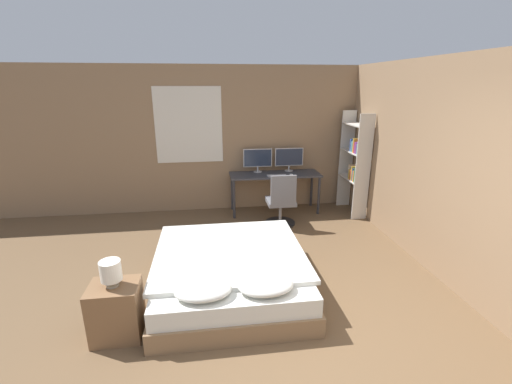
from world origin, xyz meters
name	(u,v)px	position (x,y,z in m)	size (l,w,h in m)	color
ground_plane	(303,372)	(0.00, 0.00, 0.00)	(20.00, 20.00, 0.00)	brown
wall_back	(246,139)	(-0.02, 4.21, 1.35)	(12.00, 0.08, 2.70)	#8E7051
wall_side_right	(442,170)	(2.13, 1.50, 1.35)	(0.06, 12.00, 2.70)	#8E7051
bed	(231,272)	(-0.53, 1.32, 0.24)	(1.74, 1.94, 0.55)	#846647
nightstand	(116,311)	(-1.67, 0.69, 0.28)	(0.46, 0.38, 0.56)	brown
bedside_lamp	(111,271)	(-1.67, 0.69, 0.71)	(0.19, 0.19, 0.26)	gray
desk	(275,178)	(0.49, 3.85, 0.66)	(1.69, 0.57, 0.76)	#38383D
monitor_left	(258,159)	(0.19, 4.04, 1.01)	(0.55, 0.16, 0.45)	#B7B7BC
monitor_right	(289,158)	(0.79, 4.04, 1.01)	(0.55, 0.16, 0.45)	#B7B7BC
keyboard	(277,176)	(0.49, 3.67, 0.76)	(0.35, 0.13, 0.02)	#B7B7BC
computer_mouse	(291,175)	(0.75, 3.67, 0.77)	(0.07, 0.05, 0.04)	#B7B7BC
office_chair	(281,205)	(0.47, 3.17, 0.38)	(0.52, 0.52, 0.94)	black
bookshelf	(356,160)	(1.94, 3.57, 1.03)	(0.27, 0.79, 1.89)	beige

